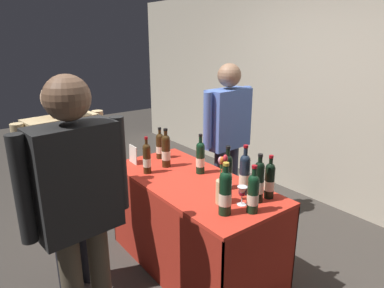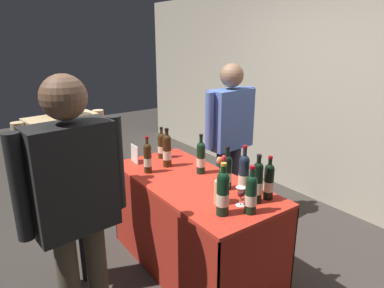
# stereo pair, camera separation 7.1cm
# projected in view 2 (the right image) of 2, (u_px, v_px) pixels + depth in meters

# --- Properties ---
(ground_plane) EXTENTS (12.00, 12.00, 0.00)m
(ground_plane) POSITION_uv_depth(u_px,v_px,m) (192.00, 265.00, 2.92)
(ground_plane) COLOR #38332D
(back_partition) EXTENTS (7.68, 0.12, 2.44)m
(back_partition) POSITION_uv_depth(u_px,v_px,m) (342.00, 99.00, 3.66)
(back_partition) COLOR #B2A893
(back_partition) RESTS_ON ground_plane
(tasting_table) EXTENTS (1.50, 0.70, 0.78)m
(tasting_table) POSITION_uv_depth(u_px,v_px,m) (192.00, 209.00, 2.76)
(tasting_table) COLOR red
(tasting_table) RESTS_ON ground_plane
(featured_wine_bottle) EXTENTS (0.07, 0.07, 0.29)m
(featured_wine_bottle) POSITION_uv_depth(u_px,v_px,m) (162.00, 145.00, 3.16)
(featured_wine_bottle) COLOR #38230F
(featured_wine_bottle) RESTS_ON tasting_table
(display_bottle_0) EXTENTS (0.08, 0.08, 0.35)m
(display_bottle_0) POSITION_uv_depth(u_px,v_px,m) (223.00, 193.00, 2.13)
(display_bottle_0) COLOR black
(display_bottle_0) RESTS_ON tasting_table
(display_bottle_1) EXTENTS (0.08, 0.08, 0.32)m
(display_bottle_1) POSITION_uv_depth(u_px,v_px,m) (251.00, 194.00, 2.16)
(display_bottle_1) COLOR black
(display_bottle_1) RESTS_ON tasting_table
(display_bottle_2) EXTENTS (0.07, 0.07, 0.31)m
(display_bottle_2) POSITION_uv_depth(u_px,v_px,m) (148.00, 158.00, 2.81)
(display_bottle_2) COLOR #38230F
(display_bottle_2) RESTS_ON tasting_table
(display_bottle_3) EXTENTS (0.08, 0.08, 0.34)m
(display_bottle_3) POSITION_uv_depth(u_px,v_px,m) (167.00, 150.00, 2.94)
(display_bottle_3) COLOR #38230F
(display_bottle_3) RESTS_ON tasting_table
(display_bottle_4) EXTENTS (0.07, 0.07, 0.31)m
(display_bottle_4) POSITION_uv_depth(u_px,v_px,m) (269.00, 181.00, 2.35)
(display_bottle_4) COLOR black
(display_bottle_4) RESTS_ON tasting_table
(display_bottle_5) EXTENTS (0.07, 0.07, 0.34)m
(display_bottle_5) POSITION_uv_depth(u_px,v_px,m) (258.00, 182.00, 2.29)
(display_bottle_5) COLOR black
(display_bottle_5) RESTS_ON tasting_table
(display_bottle_6) EXTENTS (0.08, 0.08, 0.36)m
(display_bottle_6) POSITION_uv_depth(u_px,v_px,m) (244.00, 174.00, 2.41)
(display_bottle_6) COLOR #192333
(display_bottle_6) RESTS_ON tasting_table
(display_bottle_7) EXTENTS (0.07, 0.07, 0.33)m
(display_bottle_7) POSITION_uv_depth(u_px,v_px,m) (227.00, 171.00, 2.50)
(display_bottle_7) COLOR black
(display_bottle_7) RESTS_ON tasting_table
(display_bottle_8) EXTENTS (0.07, 0.07, 0.33)m
(display_bottle_8) POSITION_uv_depth(u_px,v_px,m) (201.00, 157.00, 2.79)
(display_bottle_8) COLOR black
(display_bottle_8) RESTS_ON tasting_table
(wine_glass_near_vendor) EXTENTS (0.07, 0.07, 0.13)m
(wine_glass_near_vendor) POSITION_uv_depth(u_px,v_px,m) (241.00, 193.00, 2.27)
(wine_glass_near_vendor) COLOR silver
(wine_glass_near_vendor) RESTS_ON tasting_table
(flower_vase) EXTENTS (0.08, 0.08, 0.35)m
(flower_vase) POSITION_uv_depth(u_px,v_px,m) (220.00, 188.00, 2.29)
(flower_vase) COLOR tan
(flower_vase) RESTS_ON tasting_table
(brochure_stand) EXTENTS (0.13, 0.02, 0.16)m
(brochure_stand) POSITION_uv_depth(u_px,v_px,m) (135.00, 154.00, 3.05)
(brochure_stand) COLOR silver
(brochure_stand) RESTS_ON tasting_table
(vendor_presenter) EXTENTS (0.24, 0.63, 1.62)m
(vendor_presenter) POSITION_uv_depth(u_px,v_px,m) (230.00, 131.00, 3.35)
(vendor_presenter) COLOR #2D3347
(vendor_presenter) RESTS_ON ground_plane
(taster_foreground_right) EXTENTS (0.26, 0.63, 1.58)m
(taster_foreground_right) POSITION_uv_depth(u_px,v_px,m) (67.00, 170.00, 2.44)
(taster_foreground_right) COLOR black
(taster_foreground_right) RESTS_ON ground_plane
(taster_foreground_left) EXTENTS (0.25, 0.60, 1.69)m
(taster_foreground_left) POSITION_uv_depth(u_px,v_px,m) (75.00, 199.00, 1.85)
(taster_foreground_left) COLOR #4C4233
(taster_foreground_left) RESTS_ON ground_plane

